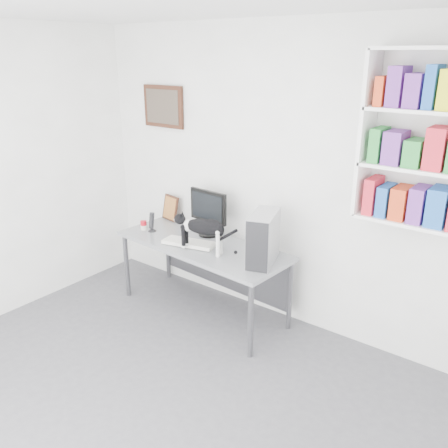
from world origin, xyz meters
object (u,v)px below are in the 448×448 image
at_px(monitor, 209,213).
at_px(leaning_print, 170,207).
at_px(soup_can, 144,225).
at_px(desk, 203,278).
at_px(speaker, 152,222).
at_px(pc_tower, 263,238).
at_px(cat, 203,235).
at_px(keyboard, 190,243).
at_px(bookshelf, 438,142).

height_order(monitor, leaning_print, monitor).
bearing_deg(soup_can, desk, 5.72).
bearing_deg(leaning_print, speaker, -66.05).
height_order(pc_tower, soup_can, pc_tower).
bearing_deg(desk, leaning_print, 159.52).
xyz_separation_m(monitor, leaning_print, (-0.61, 0.10, -0.09)).
relative_size(monitor, soup_can, 5.00).
distance_m(desk, pc_tower, 0.89).
xyz_separation_m(desk, cat, (0.15, -0.16, 0.53)).
height_order(keyboard, cat, cat).
distance_m(soup_can, cat, 0.88).
xyz_separation_m(monitor, cat, (0.24, -0.38, -0.06)).
distance_m(desk, keyboard, 0.40).
xyz_separation_m(desk, keyboard, (-0.08, -0.09, 0.38)).
xyz_separation_m(keyboard, cat, (0.23, -0.07, 0.15)).
relative_size(bookshelf, speaker, 6.09).
bearing_deg(soup_can, pc_tower, 2.95).
distance_m(desk, cat, 0.57).
height_order(monitor, keyboard, monitor).
bearing_deg(leaning_print, pc_tower, -2.98).
bearing_deg(bookshelf, soup_can, -172.42).
bearing_deg(leaning_print, soup_can, -81.11).
bearing_deg(bookshelf, keyboard, -169.41).
bearing_deg(bookshelf, speaker, -172.54).
relative_size(keyboard, cat, 0.91).
relative_size(desk, leaning_print, 6.28).
distance_m(leaning_print, soup_can, 0.40).
bearing_deg(pc_tower, speaker, 163.49).
height_order(bookshelf, desk, bookshelf).
distance_m(bookshelf, monitor, 2.17).
bearing_deg(pc_tower, desk, 161.16).
bearing_deg(bookshelf, monitor, -178.37).
distance_m(monitor, cat, 0.45).
relative_size(speaker, soup_can, 2.19).
bearing_deg(desk, monitor, 117.38).
relative_size(keyboard, speaker, 2.46).
distance_m(bookshelf, desk, 2.41).
height_order(monitor, speaker, monitor).
bearing_deg(keyboard, monitor, 78.63).
relative_size(speaker, leaning_print, 0.74).
height_order(desk, pc_tower, pc_tower).
xyz_separation_m(bookshelf, speaker, (-2.49, -0.33, -1.03)).
distance_m(desk, speaker, 0.77).
xyz_separation_m(keyboard, pc_tower, (0.76, 0.09, 0.20)).
relative_size(keyboard, soup_can, 5.39).
height_order(bookshelf, speaker, bookshelf).
distance_m(pc_tower, leaning_print, 1.42).
xyz_separation_m(desk, leaning_print, (-0.71, 0.32, 0.50)).
distance_m(monitor, keyboard, 0.38).
distance_m(speaker, leaning_print, 0.39).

